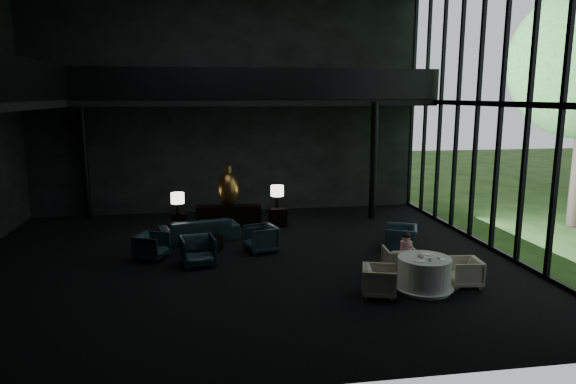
{
  "coord_description": "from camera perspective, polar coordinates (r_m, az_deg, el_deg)",
  "views": [
    {
      "loc": [
        -0.82,
        -12.74,
        4.22
      ],
      "look_at": [
        1.28,
        0.5,
        1.69
      ],
      "focal_mm": 32.0,
      "sensor_mm": 36.0,
      "label": 1
    }
  ],
  "objects": [
    {
      "name": "floor",
      "position": [
        13.45,
        -5.12,
        -7.66
      ],
      "size": [
        14.0,
        12.0,
        0.02
      ],
      "primitive_type": "cube",
      "color": "black",
      "rests_on": "ground"
    },
    {
      "name": "wall_back",
      "position": [
        18.76,
        -6.62,
        9.93
      ],
      "size": [
        14.0,
        0.04,
        8.0
      ],
      "primitive_type": "cube",
      "color": "black",
      "rests_on": "ground"
    },
    {
      "name": "wall_front",
      "position": [
        6.79,
        -2.12,
        8.79
      ],
      "size": [
        14.0,
        0.04,
        8.0
      ],
      "primitive_type": "cube",
      "color": "black",
      "rests_on": "ground"
    },
    {
      "name": "curtain_wall",
      "position": [
        14.93,
        22.64,
        9.02
      ],
      "size": [
        0.2,
        12.0,
        8.0
      ],
      "primitive_type": null,
      "color": "black",
      "rests_on": "ground"
    },
    {
      "name": "mezzanine_back",
      "position": [
        17.84,
        -3.22,
        9.95
      ],
      "size": [
        12.0,
        2.0,
        0.25
      ],
      "primitive_type": "cube",
      "color": "black",
      "rests_on": "wall_back"
    },
    {
      "name": "railing_left",
      "position": [
        13.42,
        -27.74,
        11.09
      ],
      "size": [
        0.06,
        12.0,
        1.0
      ],
      "primitive_type": "cube",
      "color": "black",
      "rests_on": "mezzanine_left"
    },
    {
      "name": "railing_back",
      "position": [
        16.84,
        -2.89,
        11.95
      ],
      "size": [
        12.0,
        0.06,
        1.0
      ],
      "primitive_type": "cube",
      "color": "black",
      "rests_on": "mezzanine_back"
    },
    {
      "name": "column_nw",
      "position": [
        19.04,
        -21.68,
        3.22
      ],
      "size": [
        0.24,
        0.24,
        4.0
      ],
      "primitive_type": "cylinder",
      "color": "black",
      "rests_on": "floor"
    },
    {
      "name": "column_ne",
      "position": [
        17.8,
        9.47,
        3.36
      ],
      "size": [
        0.24,
        0.24,
        4.0
      ],
      "primitive_type": "cylinder",
      "color": "black",
      "rests_on": "floor"
    },
    {
      "name": "console",
      "position": [
        16.95,
        -6.62,
        -2.65
      ],
      "size": [
        2.11,
        0.48,
        0.67
      ],
      "primitive_type": "cube",
      "color": "black",
      "rests_on": "floor"
    },
    {
      "name": "bronze_urn",
      "position": [
        16.72,
        -6.68,
        0.32
      ],
      "size": [
        0.71,
        0.71,
        1.33
      ],
      "color": "#9C6125",
      "rests_on": "console"
    },
    {
      "name": "side_table_left",
      "position": [
        16.96,
        -12.03,
        -3.11
      ],
      "size": [
        0.46,
        0.46,
        0.5
      ],
      "primitive_type": "cube",
      "color": "black",
      "rests_on": "floor"
    },
    {
      "name": "table_lamp_left",
      "position": [
        16.56,
        -12.17,
        -0.77
      ],
      "size": [
        0.42,
        0.42,
        0.7
      ],
      "color": "black",
      "rests_on": "side_table_left"
    },
    {
      "name": "side_table_right",
      "position": [
        16.87,
        -1.14,
        -2.76
      ],
      "size": [
        0.55,
        0.55,
        0.6
      ],
      "primitive_type": "cube",
      "color": "black",
      "rests_on": "floor"
    },
    {
      "name": "table_lamp_right",
      "position": [
        16.82,
        -1.21,
        0.03
      ],
      "size": [
        0.43,
        0.43,
        0.72
      ],
      "color": "black",
      "rests_on": "side_table_right"
    },
    {
      "name": "sofa",
      "position": [
        15.34,
        -9.86,
        -3.57
      ],
      "size": [
        2.6,
        1.25,
        0.98
      ],
      "primitive_type": "imported",
      "rotation": [
        0.0,
        0.0,
        3.36
      ],
      "color": "black",
      "rests_on": "floor"
    },
    {
      "name": "lounge_armchair_west",
      "position": [
        13.92,
        -14.92,
        -5.79
      ],
      "size": [
        0.89,
        0.91,
        0.73
      ],
      "primitive_type": "imported",
      "rotation": [
        0.0,
        0.0,
        1.16
      ],
      "color": "#244952",
      "rests_on": "floor"
    },
    {
      "name": "lounge_armchair_east",
      "position": [
        14.09,
        -3.07,
        -5.0
      ],
      "size": [
        0.95,
        0.99,
        0.84
      ],
      "primitive_type": "imported",
      "rotation": [
        0.0,
        0.0,
        -1.3
      ],
      "color": "#203645",
      "rests_on": "floor"
    },
    {
      "name": "lounge_armchair_south",
      "position": [
        13.15,
        -9.97,
        -6.2
      ],
      "size": [
        0.99,
        0.94,
        0.88
      ],
      "primitive_type": "imported",
      "rotation": [
        0.0,
        0.0,
        0.18
      ],
      "color": "#1F333E",
      "rests_on": "floor"
    },
    {
      "name": "window_armchair",
      "position": [
        14.73,
        12.47,
        -4.7
      ],
      "size": [
        0.85,
        1.02,
        0.76
      ],
      "primitive_type": "imported",
      "rotation": [
        0.0,
        0.0,
        -1.96
      ],
      "color": "#12293D",
      "rests_on": "floor"
    },
    {
      "name": "coffee_table",
      "position": [
        14.32,
        -9.32,
        -5.81
      ],
      "size": [
        1.09,
        1.09,
        0.38
      ],
      "primitive_type": "cube",
      "rotation": [
        0.0,
        0.0,
        -0.32
      ],
      "color": "black",
      "rests_on": "floor"
    },
    {
      "name": "dining_table",
      "position": [
        11.76,
        14.86,
        -9.03
      ],
      "size": [
        1.31,
        1.31,
        0.75
      ],
      "color": "white",
      "rests_on": "floor"
    },
    {
      "name": "dining_chair_north",
      "position": [
        12.65,
        12.28,
        -7.41
      ],
      "size": [
        0.73,
        0.69,
        0.7
      ],
      "primitive_type": "imported",
      "rotation": [
        0.0,
        0.0,
        3.05
      ],
      "color": "beige",
      "rests_on": "floor"
    },
    {
      "name": "dining_chair_east",
      "position": [
        12.31,
        18.99,
        -8.45
      ],
      "size": [
        0.63,
        0.66,
        0.62
      ],
      "primitive_type": "imported",
      "rotation": [
        0.0,
        0.0,
        -1.68
      ],
      "color": "#C2B195",
      "rests_on": "floor"
    },
    {
      "name": "dining_chair_west",
      "position": [
        11.26,
        10.12,
        -9.69
      ],
      "size": [
        0.78,
        0.8,
        0.67
      ],
      "primitive_type": "imported",
      "rotation": [
        0.0,
        0.0,
        1.27
      ],
      "color": "beige",
      "rests_on": "floor"
    },
    {
      "name": "child",
      "position": [
        12.48,
        13.0,
        -5.8
      ],
      "size": [
        0.28,
        0.28,
        0.59
      ],
      "rotation": [
        0.0,
        0.0,
        3.14
      ],
      "color": "#C68F9D",
      "rests_on": "dining_chair_north"
    },
    {
      "name": "plate_a",
      "position": [
        11.37,
        14.37,
        -7.41
      ],
      "size": [
        0.3,
        0.3,
        0.01
      ],
      "primitive_type": "cylinder",
      "rotation": [
        0.0,
        0.0,
        -0.43
      ],
      "color": "white",
      "rests_on": "dining_table"
    },
    {
      "name": "plate_b",
      "position": [
        11.87,
        15.44,
        -6.7
      ],
      "size": [
        0.24,
        0.24,
        0.01
      ],
      "primitive_type": "cylinder",
      "rotation": [
        0.0,
        0.0,
        -0.18
      ],
      "color": "white",
      "rests_on": "dining_table"
    },
    {
      "name": "saucer",
      "position": [
        11.6,
        16.67,
        -7.18
      ],
      "size": [
        0.18,
        0.18,
        0.01
      ],
      "primitive_type": "cylinder",
      "rotation": [
        0.0,
        0.0,
        -0.34
      ],
      "color": "white",
      "rests_on": "dining_table"
    },
    {
      "name": "coffee_cup",
      "position": [
        11.59,
        16.41,
        -6.99
      ],
      "size": [
        0.1,
        0.1,
        0.06
      ],
      "primitive_type": "cylinder",
      "rotation": [
        0.0,
        0.0,
        -0.35
      ],
      "color": "white",
      "rests_on": "saucer"
    },
    {
      "name": "cereal_bowl",
      "position": [
        11.65,
        14.59,
        -6.82
      ],
      "size": [
        0.15,
        0.15,
        0.08
      ],
      "primitive_type": "ellipsoid",
      "color": "white",
      "rests_on": "dining_table"
    },
    {
      "name": "cream_pot",
      "position": [
        11.42,
        15.49,
        -7.23
      ],
      "size": [
        0.09,
        0.09,
        0.08
      ],
      "primitive_type": "cylinder",
      "rotation": [
        0.0,
        0.0,
        0.43
      ],
      "color": "#99999E",
      "rests_on": "dining_table"
    }
  ]
}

